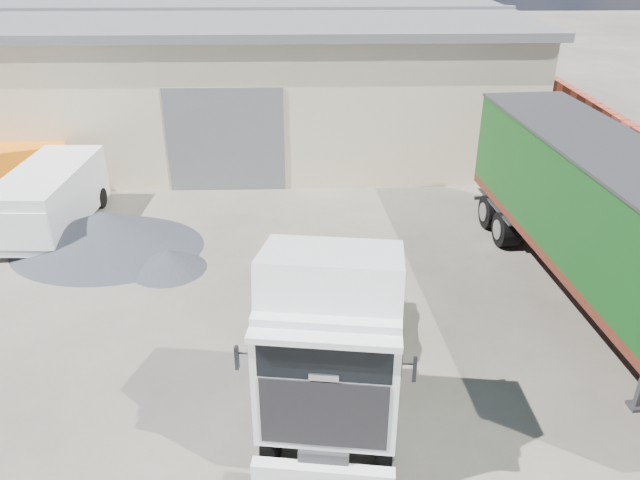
{
  "coord_description": "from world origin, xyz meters",
  "views": [
    {
      "loc": [
        0.6,
        -10.56,
        8.38
      ],
      "look_at": [
        1.01,
        3.0,
        1.49
      ],
      "focal_mm": 35.0,
      "sensor_mm": 36.0,
      "label": 1
    }
  ],
  "objects_px": {
    "box_trailer": "(606,216)",
    "panel_van": "(48,201)",
    "orange_skip": "(28,172)",
    "tractor_unit": "(334,345)"
  },
  "relations": [
    {
      "from": "box_trailer",
      "to": "panel_van",
      "type": "height_order",
      "value": "box_trailer"
    },
    {
      "from": "panel_van",
      "to": "orange_skip",
      "type": "relative_size",
      "value": 1.42
    },
    {
      "from": "panel_van",
      "to": "tractor_unit",
      "type": "bearing_deg",
      "value": -42.7
    },
    {
      "from": "panel_van",
      "to": "orange_skip",
      "type": "xyz_separation_m",
      "value": [
        -1.8,
        3.0,
        -0.2
      ]
    },
    {
      "from": "box_trailer",
      "to": "orange_skip",
      "type": "xyz_separation_m",
      "value": [
        -16.45,
        7.44,
        -1.56
      ]
    },
    {
      "from": "orange_skip",
      "to": "panel_van",
      "type": "bearing_deg",
      "value": -79.9
    },
    {
      "from": "panel_van",
      "to": "orange_skip",
      "type": "height_order",
      "value": "panel_van"
    },
    {
      "from": "box_trailer",
      "to": "panel_van",
      "type": "relative_size",
      "value": 2.46
    },
    {
      "from": "tractor_unit",
      "to": "orange_skip",
      "type": "xyz_separation_m",
      "value": [
        -9.93,
        11.31,
        -0.9
      ]
    },
    {
      "from": "tractor_unit",
      "to": "box_trailer",
      "type": "relative_size",
      "value": 0.53
    }
  ]
}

